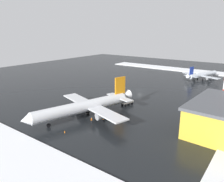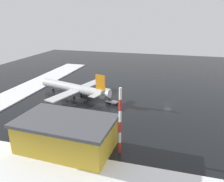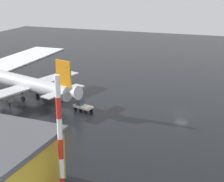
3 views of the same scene
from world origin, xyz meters
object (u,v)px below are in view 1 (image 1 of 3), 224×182
ground_crew_by_nose_gear (103,119)px  cargo_hangar (221,116)px  airplane_far_rear (202,75)px  antenna_mast (224,89)px  traffic_cone_wingtip_side (65,132)px  ground_crew_mid_apron (92,120)px  traffic_cone_near_nose (69,114)px  traffic_cone_mid_line (49,116)px  airplane_distant_tail (85,106)px  pushback_tug (127,102)px

ground_crew_by_nose_gear → cargo_hangar: 34.14m
airplane_far_rear → ground_crew_by_nose_gear: airplane_far_rear is taller
antenna_mast → traffic_cone_wingtip_side: antenna_mast is taller
ground_crew_mid_apron → airplane_far_rear: bearing=124.4°
airplane_far_rear → ground_crew_mid_apron: size_ratio=15.91×
traffic_cone_near_nose → cargo_hangar: bearing=-68.2°
cargo_hangar → traffic_cone_wingtip_side: bearing=131.0°
traffic_cone_near_nose → traffic_cone_mid_line: same height
airplane_distant_tail → ground_crew_by_nose_gear: 7.65m
ground_crew_mid_apron → antenna_mast: size_ratio=0.10×
ground_crew_mid_apron → antenna_mast: 44.78m
antenna_mast → traffic_cone_near_nose: size_ratio=32.46×
airplane_far_rear → traffic_cone_mid_line: (-90.45, 24.87, -2.48)m
airplane_far_rear → ground_crew_by_nose_gear: 83.31m
ground_crew_by_nose_gear → cargo_hangar: size_ratio=0.07×
cargo_hangar → traffic_cone_mid_line: size_ratio=46.71×
pushback_tug → traffic_cone_wingtip_side: bearing=14.8°
cargo_hangar → traffic_cone_mid_line: bearing=118.1°
ground_crew_by_nose_gear → cargo_hangar: bearing=14.6°
pushback_tug → ground_crew_by_nose_gear: size_ratio=2.95×
traffic_cone_wingtip_side → pushback_tug: bearing=-2.4°
airplane_far_rear → ground_crew_by_nose_gear: bearing=-165.7°
ground_crew_mid_apron → antenna_mast: bearing=87.0°
antenna_mast → traffic_cone_near_nose: 52.38m
traffic_cone_mid_line → traffic_cone_near_nose: bearing=-39.0°
traffic_cone_near_nose → traffic_cone_wingtip_side: same height
airplane_far_rear → pushback_tug: bearing=-169.6°
airplane_distant_tail → antenna_mast: bearing=146.4°
pushback_tug → cargo_hangar: bearing=102.1°
pushback_tug → traffic_cone_mid_line: bearing=-12.0°
ground_crew_mid_apron → ground_crew_by_nose_gear: size_ratio=1.00×
ground_crew_mid_apron → traffic_cone_wingtip_side: bearing=-58.2°
cargo_hangar → traffic_cone_near_nose: cargo_hangar is taller
cargo_hangar → traffic_cone_wingtip_side: 44.20m
airplane_distant_tail → cargo_hangar: airplane_distant_tail is taller
pushback_tug → cargo_hangar: cargo_hangar is taller
antenna_mast → ground_crew_mid_apron: bearing=135.8°
pushback_tug → traffic_cone_mid_line: (-25.55, 14.25, -1.01)m
antenna_mast → cargo_hangar: bearing=-170.8°
airplane_distant_tail → ground_crew_mid_apron: airplane_distant_tail is taller
pushback_tug → traffic_cone_near_nose: size_ratio=9.17×
pushback_tug → antenna_mast: 33.82m
ground_crew_mid_apron → traffic_cone_mid_line: bearing=-120.1°
airplane_far_rear → traffic_cone_mid_line: 93.84m
antenna_mast → cargo_hangar: (-13.94, -2.27, -4.48)m
airplane_distant_tail → ground_crew_mid_apron: 5.76m
airplane_far_rear → ground_crew_mid_apron: airplane_far_rear is taller
ground_crew_by_nose_gear → traffic_cone_wingtip_side: (-12.16, 4.14, -0.70)m
antenna_mast → traffic_cone_mid_line: (-36.51, 45.31, -8.65)m
antenna_mast → traffic_cone_near_nose: bearing=127.3°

